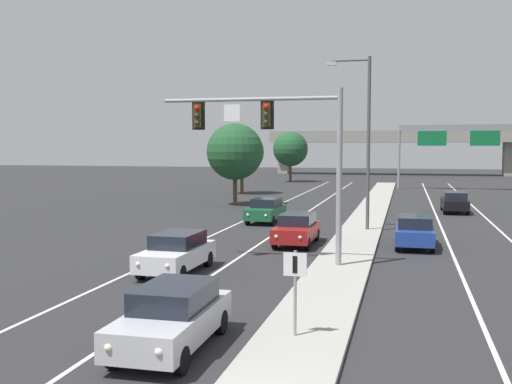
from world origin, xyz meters
TOP-DOWN VIEW (x-y plane):
  - median_island at (0.00, 18.00)m, footprint 2.40×110.00m
  - lane_stripe_oncoming_center at (-4.70, 25.00)m, footprint 0.14×100.00m
  - lane_stripe_receding_center at (4.70, 25.00)m, footprint 0.14×100.00m
  - edge_stripe_left at (-8.00, 25.00)m, footprint 0.14×100.00m
  - edge_stripe_right at (8.00, 25.00)m, footprint 0.14×100.00m
  - overhead_signal_mast at (-2.54, 15.08)m, footprint 7.65×0.44m
  - median_sign_post at (-0.16, 5.51)m, footprint 0.60×0.10m
  - street_lamp_median at (0.16, 26.16)m, footprint 2.58×0.28m
  - car_oncoming_silver at (-2.99, 4.21)m, footprint 1.84×4.48m
  - car_oncoming_white at (-6.23, 12.74)m, footprint 1.89×4.50m
  - car_oncoming_red at (-2.81, 20.59)m, footprint 1.84×4.48m
  - car_oncoming_green at (-6.37, 29.02)m, footprint 1.93×4.51m
  - car_receding_blue at (3.00, 21.23)m, footprint 1.84×4.48m
  - car_receding_black at (6.12, 38.13)m, footprint 1.84×4.48m
  - highway_sign_gantry at (8.20, 62.94)m, footprint 13.28×0.42m
  - overpass_bridge at (0.00, 98.78)m, footprint 42.40×6.40m
  - tree_far_left_b at (-13.24, 73.88)m, footprint 4.89×4.89m
  - tree_far_left_c at (-11.56, 39.78)m, footprint 4.81×4.81m
  - tree_far_left_a at (-14.21, 51.67)m, footprint 4.64×4.64m

SIDE VIEW (x-z plane):
  - lane_stripe_oncoming_center at x=-4.70m, z-range 0.00..0.01m
  - lane_stripe_receding_center at x=4.70m, z-range 0.00..0.01m
  - edge_stripe_left at x=-8.00m, z-range 0.00..0.01m
  - edge_stripe_right at x=8.00m, z-range 0.00..0.01m
  - median_island at x=0.00m, z-range 0.00..0.15m
  - car_oncoming_silver at x=-2.99m, z-range 0.03..1.61m
  - car_oncoming_white at x=-6.23m, z-range 0.03..1.61m
  - car_oncoming_red at x=-2.81m, z-range 0.03..1.61m
  - car_oncoming_green at x=-6.37m, z-range 0.03..1.61m
  - car_receding_blue at x=3.00m, z-range 0.03..1.61m
  - car_receding_black at x=6.12m, z-range 0.03..1.61m
  - median_sign_post at x=-0.16m, z-range 0.49..2.69m
  - tree_far_left_a at x=-14.21m, z-range 1.03..7.74m
  - tree_far_left_c at x=-11.56m, z-range 1.06..8.02m
  - tree_far_left_b at x=-13.24m, z-range 1.08..8.17m
  - overhead_signal_mast at x=-2.54m, z-range 1.75..8.95m
  - overpass_bridge at x=0.00m, z-range 1.96..9.61m
  - street_lamp_median at x=0.16m, z-range 0.79..10.79m
  - highway_sign_gantry at x=8.20m, z-range 2.41..9.91m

